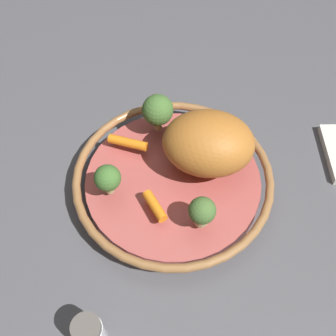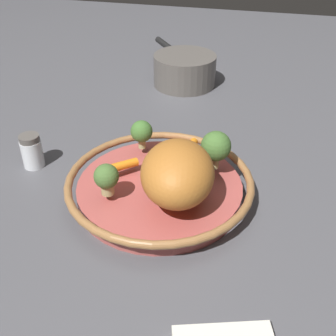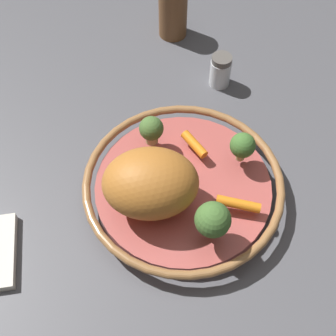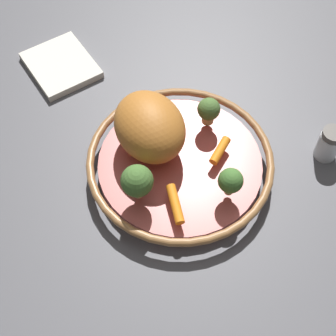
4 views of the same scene
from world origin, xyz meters
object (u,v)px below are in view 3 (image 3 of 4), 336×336
at_px(broccoli_floret_large, 243,146).
at_px(pepper_mill, 173,11).
at_px(baby_carrot_near_rim, 238,204).
at_px(baby_carrot_left, 194,144).
at_px(broccoli_floret_mid, 151,129).
at_px(broccoli_floret_small, 213,220).
at_px(roast_chicken_piece, 150,183).
at_px(salt_shaker, 220,71).
at_px(serving_bowl, 183,187).

height_order(broccoli_floret_large, pepper_mill, pepper_mill).
bearing_deg(pepper_mill, baby_carrot_near_rim, -69.18).
xyz_separation_m(baby_carrot_near_rim, baby_carrot_left, (-0.07, 0.10, -0.00)).
relative_size(broccoli_floret_mid, broccoli_floret_small, 0.77).
bearing_deg(broccoli_floret_small, roast_chicken_piece, 154.84).
bearing_deg(broccoli_floret_large, broccoli_floret_mid, 175.06).
bearing_deg(pepper_mill, broccoli_floret_small, -75.25).
height_order(roast_chicken_piece, salt_shaker, roast_chicken_piece).
relative_size(roast_chicken_piece, broccoli_floret_small, 2.04).
distance_m(broccoli_floret_small, pepper_mill, 0.47).
distance_m(roast_chicken_piece, baby_carrot_near_rim, 0.13).
height_order(baby_carrot_left, broccoli_floret_mid, broccoli_floret_mid).
bearing_deg(broccoli_floret_mid, roast_chicken_piece, -80.59).
distance_m(serving_bowl, roast_chicken_piece, 0.08).
bearing_deg(serving_bowl, baby_carrot_near_rim, -21.35).
height_order(broccoli_floret_mid, pepper_mill, pepper_mill).
bearing_deg(broccoli_floret_large, baby_carrot_near_rim, -88.40).
distance_m(roast_chicken_piece, pepper_mill, 0.41).
xyz_separation_m(broccoli_floret_large, salt_shaker, (-0.05, 0.19, -0.04)).
relative_size(roast_chicken_piece, salt_shaker, 2.13).
relative_size(broccoli_floret_mid, salt_shaker, 0.80).
bearing_deg(roast_chicken_piece, baby_carrot_left, 63.91).
height_order(baby_carrot_near_rim, pepper_mill, pepper_mill).
bearing_deg(serving_bowl, baby_carrot_left, 82.49).
relative_size(serving_bowl, baby_carrot_near_rim, 4.83).
distance_m(roast_chicken_piece, salt_shaker, 0.30).
bearing_deg(roast_chicken_piece, broccoli_floret_large, 36.98).
bearing_deg(baby_carrot_left, baby_carrot_near_rim, -52.21).
bearing_deg(broccoli_floret_large, serving_bowl, -146.46).
relative_size(serving_bowl, pepper_mill, 2.44).
height_order(serving_bowl, salt_shaker, salt_shaker).
height_order(baby_carrot_near_rim, baby_carrot_left, same).
xyz_separation_m(broccoli_floret_mid, salt_shaker, (0.09, 0.18, -0.04)).
relative_size(salt_shaker, pepper_mill, 0.51).
bearing_deg(roast_chicken_piece, salt_shaker, 75.11).
relative_size(baby_carrot_left, broccoli_floret_small, 0.76).
relative_size(broccoli_floret_small, broccoli_floret_large, 1.27).
distance_m(serving_bowl, salt_shaker, 0.25).
relative_size(broccoli_floret_small, salt_shaker, 1.05).
distance_m(baby_carrot_near_rim, broccoli_floret_mid, 0.17).
bearing_deg(broccoli_floret_mid, serving_bowl, -47.96).
bearing_deg(broccoli_floret_large, salt_shaker, 103.44).
height_order(serving_bowl, broccoli_floret_mid, broccoli_floret_mid).
xyz_separation_m(baby_carrot_left, broccoli_floret_mid, (-0.07, 0.00, 0.02)).
xyz_separation_m(roast_chicken_piece, pepper_mill, (-0.03, 0.41, -0.03)).
relative_size(serving_bowl, salt_shaker, 4.82).
bearing_deg(broccoli_floret_large, roast_chicken_piece, -143.02).
bearing_deg(broccoli_floret_small, salt_shaker, 92.51).
xyz_separation_m(baby_carrot_left, salt_shaker, (0.03, 0.18, -0.02)).
bearing_deg(broccoli_floret_small, broccoli_floret_large, 76.67).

